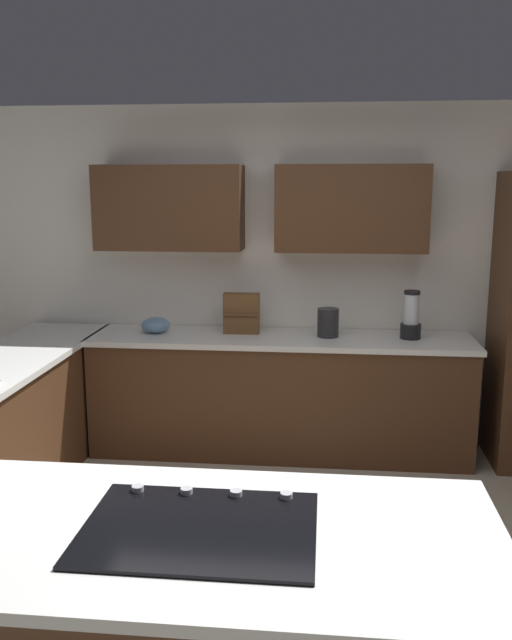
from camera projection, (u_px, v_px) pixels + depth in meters
ground_plane at (276, 580)px, 3.48m from camera, size 14.00×14.00×0.00m
wall_back at (288, 261)px, 5.20m from camera, size 6.00×0.44×2.60m
lower_cabinets_back at (280, 397)px, 5.08m from camera, size 2.80×0.60×0.86m
countertop_back at (280, 339)px, 4.99m from camera, size 2.84×0.64×0.04m
island_top at (200, 536)px, 2.20m from camera, size 2.00×0.96×0.04m
cooktop at (200, 527)px, 2.20m from camera, size 0.76×0.56×0.03m
blender at (411, 318)px, 4.89m from camera, size 0.15×0.15×0.35m
mixing_bowl at (156, 325)px, 5.10m from camera, size 0.21×0.21×0.12m
spice_rack at (241, 313)px, 5.06m from camera, size 0.27×0.11×0.31m
kettle at (328, 323)px, 4.96m from camera, size 0.16×0.16×0.21m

